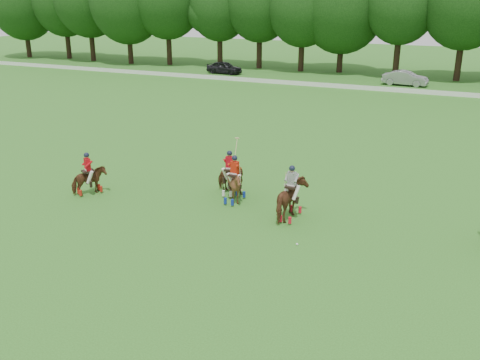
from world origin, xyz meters
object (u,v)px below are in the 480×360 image
at_px(polo_red_c, 235,186).
at_px(car_left, 224,68).
at_px(polo_red_b, 230,179).
at_px(polo_stripe_a, 291,200).
at_px(polo_ball, 297,244).
at_px(car_mid, 405,78).
at_px(polo_red_a, 89,180).

bearing_deg(polo_red_c, car_left, 116.29).
bearing_deg(polo_red_b, polo_stripe_a, -24.29).
xyz_separation_m(polo_red_b, polo_ball, (4.79, -4.02, -0.73)).
height_order(polo_stripe_a, polo_ball, polo_stripe_a).
distance_m(car_mid, polo_red_a, 40.69).
bearing_deg(car_left, polo_ball, -145.40).
distance_m(polo_red_b, polo_stripe_a, 4.07).
bearing_deg(car_left, car_mid, -84.51).
bearing_deg(polo_red_a, polo_ball, -6.30).
relative_size(car_left, car_mid, 0.94).
bearing_deg(polo_stripe_a, polo_red_b, 155.71).
bearing_deg(polo_ball, polo_red_c, 142.49).
bearing_deg(polo_red_b, polo_ball, -40.04).
xyz_separation_m(car_left, polo_red_b, (17.92, -36.76, 0.03)).
xyz_separation_m(polo_red_b, polo_red_c, (0.67, -0.86, 0.04)).
bearing_deg(polo_ball, car_mid, 92.13).
height_order(car_mid, polo_red_a, polo_red_a).
bearing_deg(polo_red_a, polo_stripe_a, 6.50).
relative_size(car_mid, polo_red_c, 2.04).
xyz_separation_m(car_left, polo_red_c, (18.58, -37.61, 0.07)).
relative_size(polo_red_c, polo_ball, 25.37).
bearing_deg(car_mid, polo_red_a, 170.27).
height_order(polo_red_b, polo_stripe_a, polo_red_b).
height_order(car_left, polo_red_b, polo_red_b).
height_order(polo_red_b, polo_ball, polo_red_b).
distance_m(car_left, car_mid, 21.19).
height_order(car_left, polo_red_a, polo_red_a).
xyz_separation_m(car_mid, polo_red_c, (-2.61, -37.61, 0.05)).
distance_m(polo_red_a, polo_red_c, 7.18).
relative_size(car_left, polo_red_c, 1.91).
bearing_deg(polo_ball, polo_red_a, 173.70).
relative_size(polo_stripe_a, polo_ball, 27.07).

